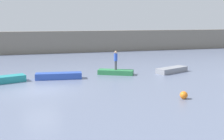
# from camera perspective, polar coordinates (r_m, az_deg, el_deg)

# --- Properties ---
(ground_plane) EXTENTS (120.00, 120.00, 0.00)m
(ground_plane) POSITION_cam_1_polar(r_m,az_deg,el_deg) (20.47, -14.36, -3.95)
(ground_plane) COLOR slate
(embankment_wall) EXTENTS (80.00, 1.20, 3.26)m
(embankment_wall) POSITION_cam_1_polar(r_m,az_deg,el_deg) (42.56, -15.31, 5.43)
(embankment_wall) COLOR gray
(embankment_wall) RESTS_ON ground_plane
(rowboat_teal) EXTENTS (3.71, 2.10, 0.53)m
(rowboat_teal) POSITION_cam_1_polar(r_m,az_deg,el_deg) (23.54, -21.57, -1.87)
(rowboat_teal) COLOR teal
(rowboat_teal) RESTS_ON ground_plane
(rowboat_blue) EXTENTS (3.88, 1.36, 0.53)m
(rowboat_blue) POSITION_cam_1_polar(r_m,az_deg,el_deg) (23.82, -10.80, -1.19)
(rowboat_blue) COLOR #2B4CAD
(rowboat_blue) RESTS_ON ground_plane
(rowboat_green) EXTENTS (3.28, 2.30, 0.43)m
(rowboat_green) POSITION_cam_1_polar(r_m,az_deg,el_deg) (25.36, 0.75, -0.44)
(rowboat_green) COLOR #2D7F47
(rowboat_green) RESTS_ON ground_plane
(rowboat_grey) EXTENTS (3.54, 2.31, 0.48)m
(rowboat_grey) POSITION_cam_1_polar(r_m,az_deg,el_deg) (26.92, 12.12, 0.02)
(rowboat_grey) COLOR gray
(rowboat_grey) RESTS_ON ground_plane
(person_blue_shirt) EXTENTS (0.32, 0.32, 1.72)m
(person_blue_shirt) POSITION_cam_1_polar(r_m,az_deg,el_deg) (25.18, 0.76, 2.18)
(person_blue_shirt) COLOR #4C4C56
(person_blue_shirt) RESTS_ON rowboat_green
(mooring_buoy) EXTENTS (0.49, 0.49, 0.49)m
(mooring_buoy) POSITION_cam_1_polar(r_m,az_deg,el_deg) (18.14, 14.43, -4.98)
(mooring_buoy) COLOR orange
(mooring_buoy) RESTS_ON ground_plane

